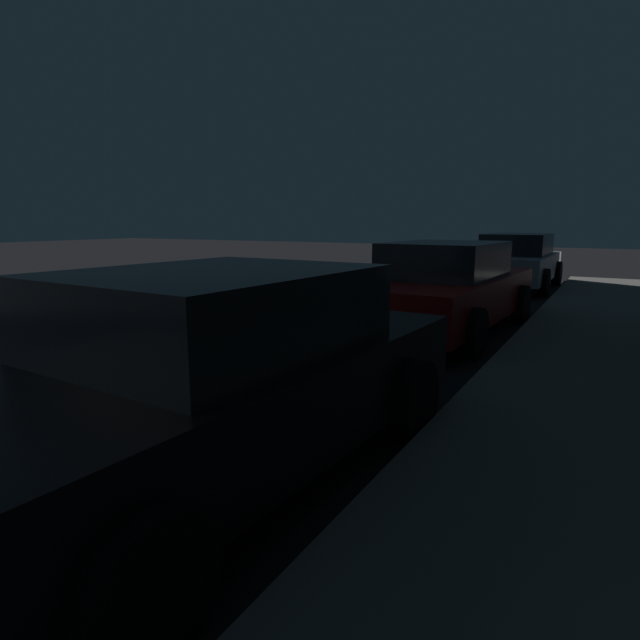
% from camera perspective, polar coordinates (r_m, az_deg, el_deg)
% --- Properties ---
extents(car_black, '(2.27, 4.39, 1.43)m').
position_cam_1_polar(car_black, '(3.71, -11.76, -5.90)').
color(car_black, black).
rests_on(car_black, ground).
extents(car_red, '(2.13, 4.66, 1.43)m').
position_cam_1_polar(car_red, '(8.62, 13.46, 3.37)').
color(car_red, maroon).
rests_on(car_red, ground).
extents(car_silver, '(1.99, 4.19, 1.43)m').
position_cam_1_polar(car_silver, '(14.88, 20.52, 5.98)').
color(car_silver, '#B7B7BF').
rests_on(car_silver, ground).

